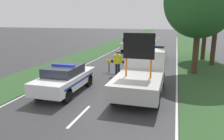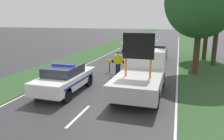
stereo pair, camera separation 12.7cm
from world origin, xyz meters
The scene contains 17 objects.
ground_plane centered at (0.00, 0.00, 0.00)m, with size 160.00×160.00×0.00m, color #333335.
lane_markings centered at (0.00, 13.24, 0.00)m, with size 7.91×56.03×0.01m.
grass_verge_left centered at (-5.80, 20.00, 0.01)m, with size 3.60×120.00×0.03m.
grass_verge_right centered at (5.80, 20.00, 0.01)m, with size 3.60×120.00×0.03m.
police_car centered at (-2.00, 0.67, 0.80)m, with size 1.84×4.50×1.61m.
work_truck centered at (2.00, 1.97, 1.06)m, with size 2.28×5.40×3.32m.
road_barrier centered at (-0.04, 5.82, 0.78)m, with size 2.56×0.08×0.95m.
police_officer centered at (-0.20, 5.07, 1.03)m, with size 0.62×0.40×1.74m.
pedestrian_civilian centered at (0.88, 5.20, 0.91)m, with size 0.56×0.35×1.55m.
traffic_cone_near_police centered at (0.84, 4.49, 0.35)m, with size 0.51×0.51×0.71m.
traffic_cone_centre_front centered at (1.26, 6.06, 0.35)m, with size 0.52×0.52×0.71m.
queued_car_hatch_blue centered at (1.90, 11.88, 0.81)m, with size 1.74×4.56×1.54m.
queued_car_van_white centered at (-1.78, 17.49, 0.85)m, with size 1.80×4.03×1.63m.
roadside_tree_near_left centered at (5.11, 7.14, 5.19)m, with size 4.94×4.94×7.80m.
roadside_tree_near_right centered at (6.84, 10.86, 5.16)m, with size 3.86×3.86×7.22m.
roadside_tree_mid_left centered at (6.37, 13.68, 5.07)m, with size 4.25×4.25×7.33m.
utility_pole centered at (5.95, 16.02, 4.59)m, with size 1.20×0.20×8.96m.
Camera 2 is at (3.78, -9.59, 3.95)m, focal length 35.00 mm.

